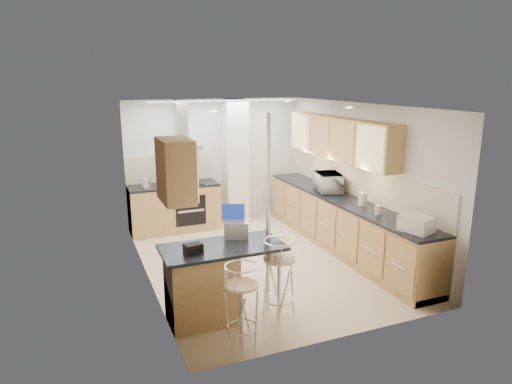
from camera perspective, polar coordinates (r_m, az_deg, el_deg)
name	(u,v)px	position (r m, az deg, el deg)	size (l,w,h in m)	color
ground	(262,261)	(7.49, 0.70, -8.68)	(4.80, 4.80, 0.00)	#D8B390
room_shell	(271,163)	(7.50, 1.90, 3.67)	(3.64, 4.84, 2.51)	silver
right_counter	(342,224)	(8.00, 10.68, -3.91)	(0.63, 4.40, 0.92)	#A07040
back_counter	(174,207)	(8.97, -10.17, -1.91)	(1.70, 0.63, 0.92)	#A07040
peninsula	(223,282)	(5.69, -4.13, -11.12)	(1.47, 0.72, 0.94)	#A07040
microwave	(328,182)	(8.24, 9.04, 1.20)	(0.60, 0.41, 0.33)	silver
laptop	(236,229)	(5.76, -2.47, -4.68)	(0.30, 0.23, 0.21)	#9B9EA2
bag	(193,248)	(5.32, -7.87, -6.98)	(0.20, 0.15, 0.11)	black
bar_stool_near	(241,305)	(5.14, -1.84, -13.97)	(0.39, 0.39, 0.96)	tan
bar_stool_end	(279,278)	(5.70, 2.90, -10.73)	(0.41, 0.41, 1.01)	tan
jar_a	(326,185)	(8.37, 8.76, 0.84)	(0.12, 0.12, 0.17)	beige
jar_b	(328,183)	(8.60, 8.94, 1.17)	(0.11, 0.11, 0.16)	beige
jar_c	(363,199)	(7.47, 13.19, -0.82)	(0.14, 0.14, 0.21)	beige
jar_d	(378,210)	(7.02, 15.06, -2.14)	(0.10, 0.10, 0.14)	silver
bread_bin	(416,224)	(6.40, 19.41, -3.76)	(0.31, 0.40, 0.21)	beige
kettle	(146,183)	(8.61, -13.58, 1.09)	(0.16, 0.16, 0.20)	silver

